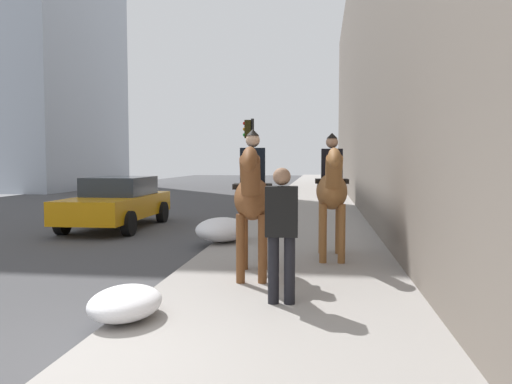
# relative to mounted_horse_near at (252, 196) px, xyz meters

# --- Properties ---
(mounted_horse_near) EXTENTS (2.15, 0.71, 2.27)m
(mounted_horse_near) POSITION_rel_mounted_horse_near_xyz_m (0.00, 0.00, 0.00)
(mounted_horse_near) COLOR brown
(mounted_horse_near) RESTS_ON sidewalk_slab
(mounted_horse_far) EXTENTS (2.15, 0.61, 2.29)m
(mounted_horse_far) POSITION_rel_mounted_horse_near_xyz_m (1.58, -1.23, 0.02)
(mounted_horse_far) COLOR brown
(mounted_horse_far) RESTS_ON sidewalk_slab
(pedestrian_greeting) EXTENTS (0.27, 0.41, 1.70)m
(pedestrian_greeting) POSITION_rel_mounted_horse_near_xyz_m (-1.35, -0.56, -0.28)
(pedestrian_greeting) COLOR black
(pedestrian_greeting) RESTS_ON sidewalk_slab
(car_near_lane) EXTENTS (4.54, 2.06, 1.44)m
(car_near_lane) POSITION_rel_mounted_horse_near_xyz_m (5.87, 4.70, -0.63)
(car_near_lane) COLOR orange
(car_near_lane) RESTS_ON ground
(traffic_light_near_curb) EXTENTS (0.20, 0.44, 3.53)m
(traffic_light_near_curb) POSITION_rel_mounted_horse_near_xyz_m (11.55, 1.73, 1.01)
(traffic_light_near_curb) COLOR black
(traffic_light_near_curb) RESTS_ON ground
(snow_pile_near) EXTENTS (1.03, 0.79, 0.36)m
(snow_pile_near) POSITION_rel_mounted_horse_near_xyz_m (-2.17, 1.15, -1.08)
(snow_pile_near) COLOR white
(snow_pile_near) RESTS_ON sidewalk_slab
(snow_pile_far) EXTENTS (1.50, 1.16, 0.52)m
(snow_pile_far) POSITION_rel_mounted_horse_near_xyz_m (3.26, 1.15, -0.99)
(snow_pile_far) COLOR white
(snow_pile_far) RESTS_ON sidewalk_slab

